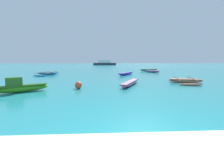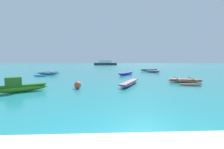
{
  "view_description": "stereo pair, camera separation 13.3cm",
  "coord_description": "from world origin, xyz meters",
  "views": [
    {
      "loc": [
        -0.84,
        -2.57,
        1.91
      ],
      "look_at": [
        0.11,
        15.63,
        0.25
      ],
      "focal_mm": 24.0,
      "sensor_mm": 36.0,
      "label": 1
    },
    {
      "loc": [
        -0.7,
        -2.58,
        1.91
      ],
      "look_at": [
        0.11,
        15.63,
        0.25
      ],
      "focal_mm": 24.0,
      "sensor_mm": 36.0,
      "label": 2
    }
  ],
  "objects": [
    {
      "name": "moored_boat_0",
      "position": [
        2.11,
        17.53,
        0.19
      ],
      "size": [
        2.63,
        3.39,
        0.34
      ],
      "rotation": [
        0.0,
        0.0,
        0.95
      ],
      "color": "#3E30DD",
      "rests_on": "ground_plane"
    },
    {
      "name": "moored_boat_1",
      "position": [
        -5.97,
        6.74,
        0.33
      ],
      "size": [
        2.87,
        2.13,
        0.93
      ],
      "rotation": [
        0.0,
        0.0,
        0.57
      ],
      "color": "#3B951B",
      "rests_on": "ground_plane"
    },
    {
      "name": "moored_boat_2",
      "position": [
        1.2,
        9.05,
        0.17
      ],
      "size": [
        2.2,
        3.89,
        0.31
      ],
      "rotation": [
        0.0,
        0.0,
        1.13
      ],
      "color": "#C1779E",
      "rests_on": "ground_plane"
    },
    {
      "name": "moored_boat_3",
      "position": [
        6.32,
        10.23,
        0.17
      ],
      "size": [
        2.88,
        4.12,
        0.37
      ],
      "rotation": [
        0.0,
        0.0,
        -0.3
      ],
      "color": "#D57B5D",
      "rests_on": "ground_plane"
    },
    {
      "name": "moored_boat_4",
      "position": [
        7.48,
        24.94,
        0.24
      ],
      "size": [
        3.69,
        1.73,
        0.43
      ],
      "rotation": [
        0.0,
        0.0,
        0.29
      ],
      "color": "#2DAC7F",
      "rests_on": "ground_plane"
    },
    {
      "name": "moored_boat_5",
      "position": [
        -8.61,
        18.26,
        0.19
      ],
      "size": [
        2.68,
        4.64,
        0.4
      ],
      "rotation": [
        0.0,
        0.0,
        -0.06
      ],
      "color": "#3094D9",
      "rests_on": "ground_plane"
    },
    {
      "name": "moored_boat_6",
      "position": [
        7.13,
        21.86,
        0.2
      ],
      "size": [
        2.09,
        2.77,
        0.35
      ],
      "rotation": [
        0.0,
        0.0,
        -1.01
      ],
      "color": "#8F54A0",
      "rests_on": "ground_plane"
    },
    {
      "name": "mooring_buoy_2",
      "position": [
        -2.63,
        7.77,
        0.24
      ],
      "size": [
        0.49,
        0.49,
        0.49
      ],
      "color": "#E54C2D",
      "rests_on": "ground_plane"
    },
    {
      "name": "distant_ferry",
      "position": [
        -0.65,
        66.08,
        0.92
      ],
      "size": [
        10.27,
        2.26,
        2.26
      ],
      "color": "#2D333D",
      "rests_on": "ground_plane"
    }
  ]
}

